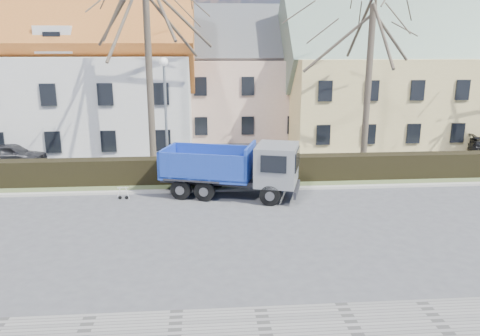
{
  "coord_description": "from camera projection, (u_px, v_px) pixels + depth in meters",
  "views": [
    {
      "loc": [
        0.79,
        -17.13,
        6.88
      ],
      "look_at": [
        2.4,
        2.87,
        1.6
      ],
      "focal_mm": 35.0,
      "sensor_mm": 36.0,
      "label": 1
    }
  ],
  "objects": [
    {
      "name": "hedge",
      "position": [
        188.0,
        171.0,
        23.82
      ],
      "size": [
        60.0,
        0.9,
        1.3
      ],
      "primitive_type": "cube",
      "color": "black",
      "rests_on": "ground"
    },
    {
      "name": "tree_2",
      "position": [
        369.0,
        71.0,
        25.77
      ],
      "size": [
        8.0,
        8.0,
        11.0
      ],
      "primitive_type": null,
      "color": "#463C30",
      "rests_on": "ground"
    },
    {
      "name": "tree_1",
      "position": [
        148.0,
        56.0,
        24.63
      ],
      "size": [
        9.2,
        9.2,
        12.65
      ],
      "primitive_type": null,
      "color": "#463C30",
      "rests_on": "ground"
    },
    {
      "name": "curb_far",
      "position": [
        188.0,
        191.0,
        22.62
      ],
      "size": [
        80.0,
        0.3,
        0.12
      ],
      "primitive_type": "cube",
      "color": "#AFABA0",
      "rests_on": "ground"
    },
    {
      "name": "dump_truck",
      "position": [
        226.0,
        168.0,
        21.79
      ],
      "size": [
        7.01,
        4.21,
        2.63
      ],
      "primitive_type": null,
      "rotation": [
        0.0,
        0.0,
        -0.29
      ],
      "color": "#163298",
      "rests_on": "ground"
    },
    {
      "name": "parked_car_a",
      "position": [
        12.0,
        154.0,
        27.52
      ],
      "size": [
        4.04,
        1.87,
        1.34
      ],
      "primitive_type": "imported",
      "rotation": [
        0.0,
        0.0,
        1.5
      ],
      "color": "#232327",
      "rests_on": "ground"
    },
    {
      "name": "streetlight",
      "position": [
        166.0,
        119.0,
        24.06
      ],
      "size": [
        0.5,
        0.5,
        6.37
      ],
      "primitive_type": null,
      "color": "gray",
      "rests_on": "ground"
    },
    {
      "name": "ground",
      "position": [
        185.0,
        228.0,
        18.2
      ],
      "size": [
        120.0,
        120.0,
        0.0
      ],
      "primitive_type": "plane",
      "color": "#47474A"
    },
    {
      "name": "cart_frame",
      "position": [
        119.0,
        193.0,
        21.47
      ],
      "size": [
        0.73,
        0.44,
        0.64
      ],
      "primitive_type": null,
      "rotation": [
        0.0,
        0.0,
        -0.06
      ],
      "color": "silver",
      "rests_on": "ground"
    },
    {
      "name": "grass_strip",
      "position": [
        189.0,
        182.0,
        24.17
      ],
      "size": [
        80.0,
        3.0,
        0.1
      ],
      "primitive_type": "cube",
      "color": "#516036",
      "rests_on": "ground"
    },
    {
      "name": "building_yellow",
      "position": [
        407.0,
        82.0,
        34.75
      ],
      "size": [
        18.8,
        10.8,
        8.5
      ],
      "primitive_type": null,
      "color": "#DBC278",
      "rests_on": "ground"
    },
    {
      "name": "building_pink",
      "position": [
        243.0,
        83.0,
        36.78
      ],
      "size": [
        10.8,
        8.8,
        8.0
      ],
      "primitive_type": null,
      "color": "#D0A993",
      "rests_on": "ground"
    }
  ]
}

